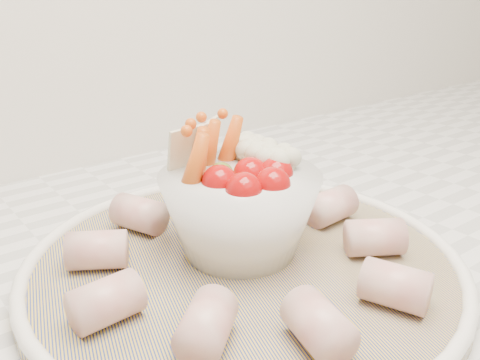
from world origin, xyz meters
TOP-DOWN VIEW (x-y plane):
  - serving_platter at (-0.16, 1.41)m, footprint 0.46×0.46m
  - veggie_bowl at (-0.16, 1.42)m, footprint 0.14×0.14m
  - cured_meat_rolls at (-0.17, 1.41)m, footprint 0.29×0.30m

SIDE VIEW (x-z plane):
  - serving_platter at x=-0.16m, z-range 0.92..0.94m
  - cured_meat_rolls at x=-0.17m, z-range 0.93..0.97m
  - veggie_bowl at x=-0.16m, z-range 0.92..1.04m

